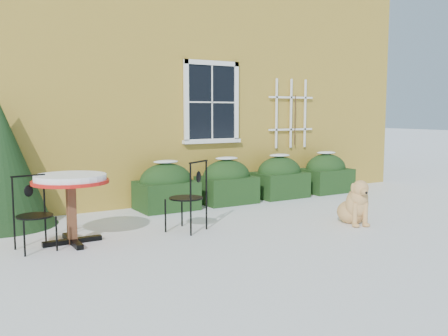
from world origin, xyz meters
TOP-DOWN VIEW (x-y plane):
  - ground at (0.00, 0.00)m, footprint 80.00×80.00m
  - house at (0.00, 7.00)m, footprint 12.40×8.40m
  - hedge_row at (1.65, 2.55)m, footprint 4.95×0.80m
  - evergreen_shrub at (-3.07, 2.67)m, footprint 1.68×1.68m
  - bistro_table at (-2.40, 1.03)m, footprint 1.02×1.02m
  - patio_chair_near at (-0.71, 0.84)m, footprint 0.65×0.65m
  - patio_chair_far at (-2.90, 0.98)m, footprint 0.49×0.48m
  - dog at (1.77, -0.12)m, footprint 0.63×0.80m

SIDE VIEW (x-z plane):
  - ground at x=0.00m, z-range 0.00..0.00m
  - dog at x=1.77m, z-range -0.07..0.68m
  - hedge_row at x=1.65m, z-range -0.05..0.86m
  - patio_chair_far at x=-2.90m, z-range 0.00..0.97m
  - patio_chair_near at x=-0.71m, z-range 0.00..1.07m
  - bistro_table at x=-2.40m, z-range 0.32..1.26m
  - evergreen_shrub at x=-3.07m, z-range -0.20..1.84m
  - house at x=0.00m, z-range 0.02..6.42m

